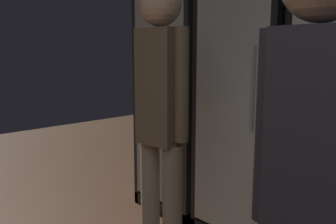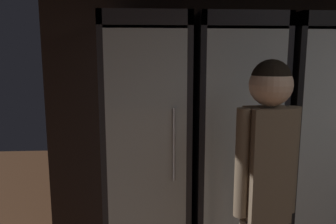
# 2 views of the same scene
# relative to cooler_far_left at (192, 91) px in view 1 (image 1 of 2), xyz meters

# --- Properties ---
(cooler_far_left) EXTENTS (0.62, 0.70, 1.97)m
(cooler_far_left) POSITION_rel_cooler_far_left_xyz_m (0.00, 0.00, 0.00)
(cooler_far_left) COLOR #2B2B30
(cooler_far_left) RESTS_ON ground
(cooler_left) EXTENTS (0.62, 0.70, 1.97)m
(cooler_left) POSITION_rel_cooler_far_left_xyz_m (0.67, -0.00, -0.01)
(cooler_left) COLOR black
(cooler_left) RESTS_ON ground
(shopper_near) EXTENTS (0.35, 0.22, 1.66)m
(shopper_near) POSITION_rel_cooler_far_left_xyz_m (0.63, -0.91, 0.06)
(shopper_near) COLOR gray
(shopper_near) RESTS_ON ground
(shopper_far) EXTENTS (0.32, 0.21, 1.59)m
(shopper_far) POSITION_rel_cooler_far_left_xyz_m (1.61, -1.26, 0.03)
(shopper_far) COLOR brown
(shopper_far) RESTS_ON ground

